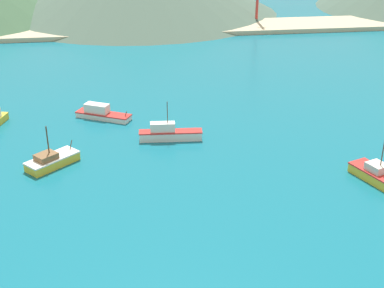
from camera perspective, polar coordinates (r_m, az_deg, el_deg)
ground at (r=68.22m, az=9.16°, el=-5.14°), size 260.00×280.00×0.50m
fishing_boat_0 at (r=90.25m, az=-9.89°, el=3.33°), size 9.72×6.74×2.48m
fishing_boat_1 at (r=80.74m, az=-2.54°, el=1.17°), size 9.90×2.67×6.29m
fishing_boat_2 at (r=75.30m, az=-15.11°, el=-1.75°), size 7.60×7.26×6.10m
fishing_boat_5 at (r=72.73m, az=20.06°, el=-3.46°), size 6.28×10.21×6.56m
beach_strip at (r=153.37m, az=-0.76°, el=12.54°), size 247.00×16.52×1.20m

